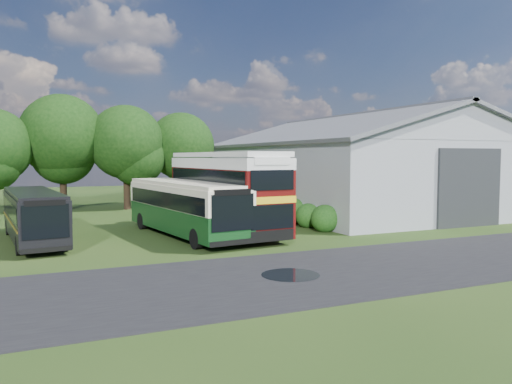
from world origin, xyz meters
name	(u,v)px	position (x,y,z in m)	size (l,w,h in m)	color
ground	(289,258)	(0.00, 0.00, 0.00)	(120.00, 120.00, 0.00)	#1C3410
asphalt_road	(387,265)	(3.00, -3.00, 0.00)	(60.00, 8.00, 0.02)	black
puddle	(290,275)	(-1.50, -3.00, 0.00)	(2.20, 2.20, 0.01)	black
storage_shed	(357,160)	(15.00, 15.98, 4.17)	(18.80, 24.80, 8.15)	gray
tree_mid	(62,136)	(-8.00, 24.80, 6.18)	(6.80, 6.80, 9.60)	black
tree_right_a	(126,142)	(-3.00, 23.80, 5.69)	(6.26, 6.26, 8.83)	black
tree_right_b	(181,146)	(2.00, 24.60, 5.44)	(5.98, 5.98, 8.45)	black
shrub_front	(325,231)	(5.60, 6.00, 0.00)	(1.70, 1.70, 1.70)	#194714
shrub_mid	(308,227)	(5.60, 8.00, 0.00)	(1.60, 1.60, 1.60)	#194714
shrub_back	(293,223)	(5.60, 10.00, 0.00)	(1.80, 1.80, 1.80)	#194714
bus_green_single	(185,207)	(-2.54, 7.66, 1.64)	(4.05, 11.42, 3.08)	black
bus_maroon_double	(225,193)	(-0.03, 7.85, 2.36)	(3.58, 11.15, 4.72)	black
bus_dark_single	(33,215)	(-10.29, 8.91, 1.43)	(3.24, 9.93, 2.69)	black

